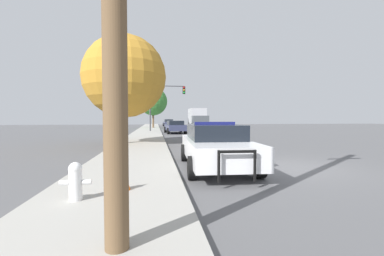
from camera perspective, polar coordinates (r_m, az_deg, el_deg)
name	(u,v)px	position (r m, az deg, el deg)	size (l,w,h in m)	color
ground_plane	(283,167)	(9.23, 19.57, -8.24)	(110.00, 110.00, 0.00)	#565659
sidewalk_left	(127,170)	(8.22, -14.18, -9.00)	(3.00, 110.00, 0.13)	#A3A099
police_car	(216,145)	(8.55, 5.26, -3.79)	(2.25, 5.05, 1.53)	white
fire_hydrant	(75,180)	(5.33, -24.47, -10.48)	(0.56, 0.24, 0.71)	white
traffic_light	(164,98)	(30.02, -6.20, 6.62)	(4.15, 0.35, 5.35)	#424247
car_background_midblock	(175,127)	(27.30, -3.81, 0.33)	(2.23, 4.45, 1.34)	#333856
car_background_distant	(168,123)	(48.62, -5.26, 1.19)	(2.08, 4.38, 1.35)	#333856
box_truck	(198,118)	(40.42, 1.24, 2.28)	(2.63, 6.53, 3.11)	#474C51
tree_sidewalk_near	(125,76)	(16.32, -14.74, 11.01)	(4.98, 4.98, 6.52)	brown
tree_sidewalk_far	(153,101)	(39.92, -8.65, 5.88)	(4.35, 4.35, 6.21)	brown
traffic_cone	(123,178)	(5.76, -15.18, -10.73)	(0.33, 0.33, 0.49)	orange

